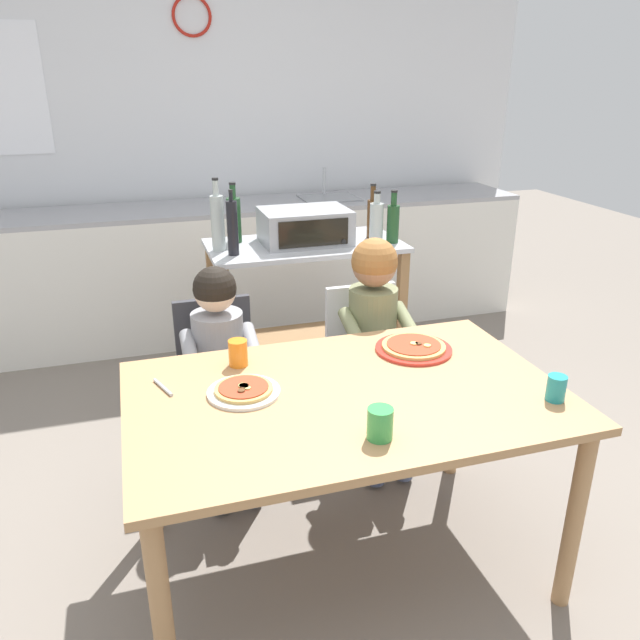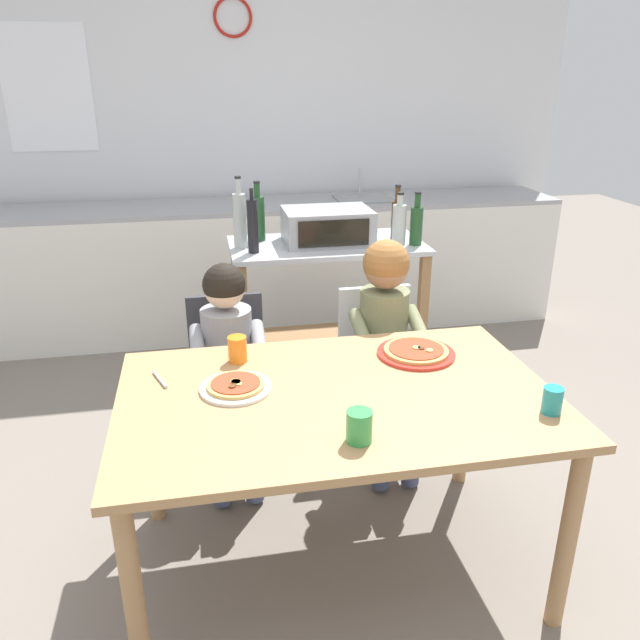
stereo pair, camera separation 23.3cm
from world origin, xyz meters
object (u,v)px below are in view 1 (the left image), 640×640
child_in_olive_shirt (377,325)px  bottle_tall_green_wine (218,221)px  bottle_clear_vinegar (234,219)px  drinking_cup_green (380,424)px  serving_spoon (163,387)px  bottle_brown_beer (393,222)px  dining_chair_left (219,377)px  bottle_slim_sauce (232,228)px  bottle_squat_spirits (372,217)px  pizza_plate_red_rimmed (414,348)px  kitchen_island_cart (305,296)px  dining_table (346,414)px  pizza_plate_white (244,390)px  dining_chair_right (366,359)px  child_in_grey_shirt (221,355)px  drinking_cup_teal (556,388)px  bottle_dark_olive_oil (376,222)px  drinking_cup_orange (238,353)px  toaster_oven (305,226)px

child_in_olive_shirt → bottle_tall_green_wine: bearing=127.5°
bottle_clear_vinegar → child_in_olive_shirt: (0.47, -0.90, -0.32)m
drinking_cup_green → serving_spoon: size_ratio=0.71×
bottle_brown_beer → dining_chair_left: 1.27m
child_in_olive_shirt → drinking_cup_green: size_ratio=10.73×
bottle_tall_green_wine → dining_chair_left: (-0.12, -0.62, -0.56)m
bottle_slim_sauce → drinking_cup_green: bearing=-84.3°
bottle_squat_spirits → pizza_plate_red_rimmed: bottle_squat_spirits is taller
kitchen_island_cart → serving_spoon: 1.45m
bottle_brown_beer → bottle_squat_spirits: bearing=118.2°
dining_table → bottle_tall_green_wine: bearing=98.9°
pizza_plate_white → child_in_olive_shirt: bearing=36.9°
bottle_brown_beer → bottle_tall_green_wine: 0.93m
pizza_plate_red_rimmed → serving_spoon: pizza_plate_red_rimmed is taller
bottle_slim_sauce → dining_chair_left: 0.78m
dining_chair_right → child_in_grey_shirt: 0.73m
child_in_grey_shirt → drinking_cup_teal: bearing=-42.2°
bottle_clear_vinegar → bottle_dark_olive_oil: 0.76m
bottle_slim_sauce → drinking_cup_orange: size_ratio=3.30×
dining_chair_left → drinking_cup_teal: drinking_cup_teal is taller
pizza_plate_red_rimmed → bottle_dark_olive_oil: bearing=76.3°
dining_chair_left → pizza_plate_red_rimmed: bearing=-36.2°
dining_chair_right → child_in_olive_shirt: bearing=-90.0°
bottle_clear_vinegar → dining_chair_left: (-0.23, -0.76, -0.54)m
pizza_plate_red_rimmed → bottle_tall_green_wine: bearing=117.1°
bottle_clear_vinegar → dining_chair_left: bearing=-106.8°
dining_chair_right → pizza_plate_white: dining_chair_right is taller
bottle_dark_olive_oil → bottle_tall_green_wine: bearing=173.0°
kitchen_island_cart → drinking_cup_orange: bearing=-117.9°
kitchen_island_cart → drinking_cup_teal: size_ratio=11.83×
bottle_squat_spirits → child_in_olive_shirt: bearing=-109.6°
pizza_plate_red_rimmed → drinking_cup_teal: bearing=-60.8°
bottle_clear_vinegar → drinking_cup_green: bearing=-86.7°
dining_table → drinking_cup_orange: bearing=134.6°
kitchen_island_cart → child_in_olive_shirt: size_ratio=0.98×
child_in_olive_shirt → bottle_dark_olive_oil: bearing=69.0°
child_in_grey_shirt → serving_spoon: bearing=-121.6°
pizza_plate_red_rimmed → serving_spoon: size_ratio=2.14×
toaster_oven → bottle_dark_olive_oil: (0.36, -0.12, 0.03)m
toaster_oven → dining_chair_left: bearing=-132.9°
bottle_squat_spirits → pizza_plate_white: 1.64m
drinking_cup_teal → bottle_tall_green_wine: bearing=117.8°
child_in_grey_shirt → drinking_cup_teal: (0.98, -0.89, 0.14)m
pizza_plate_red_rimmed → drinking_cup_teal: (0.28, -0.50, 0.03)m
drinking_cup_green → drinking_cup_orange: bearing=116.9°
dining_chair_left → drinking_cup_green: bearing=-72.4°
toaster_oven → serving_spoon: size_ratio=3.32×
bottle_squat_spirits → drinking_cup_teal: (0.01, -1.64, -0.23)m
dining_chair_left → drinking_cup_green: drinking_cup_green is taller
kitchen_island_cart → bottle_dark_olive_oil: size_ratio=3.73×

